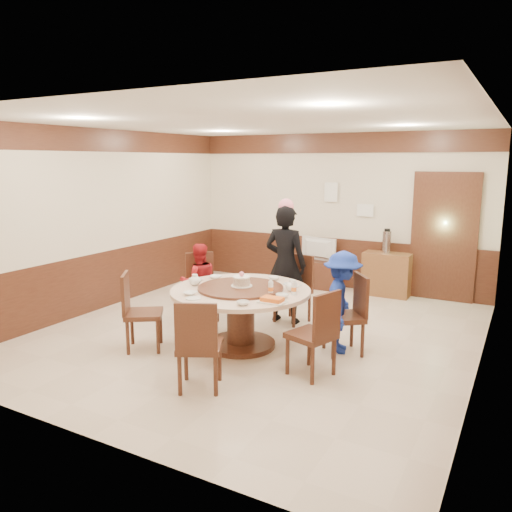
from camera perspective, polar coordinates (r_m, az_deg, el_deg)
The scene contains 31 objects.
room at distance 6.63m, azimuth 0.41°, elevation 0.08°, with size 6.00×6.04×2.84m.
banquet_table at distance 6.26m, azimuth -1.77°, elevation -5.71°, with size 1.74×1.74×0.78m.
chair_0 at distance 6.23m, azimuth 10.14°, elevation -8.17°, with size 0.62×0.62×0.97m.
chair_1 at distance 7.31m, azimuth 4.25°, elevation -5.16°, with size 0.53×0.54×0.97m.
chair_2 at distance 7.46m, azimuth -6.14°, elevation -4.86°, with size 0.62×0.62×0.97m.
chair_3 at distance 6.41m, azimuth -12.85°, elevation -7.73°, with size 0.61×0.61×0.97m.
chair_4 at distance 5.24m, azimuth -6.44°, elevation -11.80°, with size 0.59×0.59×0.97m.
chair_5 at distance 5.55m, azimuth 6.48°, elevation -10.48°, with size 0.56×0.56×0.97m.
person_standing at distance 7.17m, azimuth 3.38°, elevation -0.95°, with size 0.62×0.41×1.71m, color black.
person_red at distance 7.36m, azimuth -6.56°, elevation -2.95°, with size 0.55×0.43×1.14m, color maroon.
person_blue at distance 6.17m, azimuth 9.80°, elevation -5.22°, with size 0.81×0.46×1.25m, color #18309C.
birthday_cake at distance 6.21m, azimuth -1.66°, elevation -2.89°, with size 0.27×0.27×0.19m.
teapot_left at distance 6.41m, azimuth -6.98°, elevation -2.83°, with size 0.17×0.15×0.13m, color white.
teapot_right at distance 6.10m, azimuth 4.11°, elevation -3.48°, with size 0.17×0.15×0.13m, color white.
bowl_0 at distance 6.76m, azimuth -4.64°, elevation -2.41°, with size 0.16×0.16×0.04m, color white.
bowl_1 at distance 5.53m, azimuth -1.51°, elevation -5.40°, with size 0.14×0.14×0.04m, color white.
bowl_2 at distance 5.98m, azimuth -7.53°, elevation -4.26°, with size 0.16×0.16×0.04m, color white.
bowl_3 at distance 5.81m, azimuth 3.00°, elevation -4.58°, with size 0.15×0.15×0.05m, color white.
bowl_4 at distance 6.64m, azimuth -6.93°, elevation -2.70°, with size 0.16×0.16×0.04m, color white.
bowl_5 at distance 6.68m, azimuth 2.04°, elevation -2.54°, with size 0.14×0.14×0.04m, color white.
saucer_near at distance 5.81m, azimuth -7.18°, elevation -4.83°, with size 0.18×0.18×0.01m, color white.
saucer_far at distance 6.43m, azimuth 3.95°, elevation -3.23°, with size 0.18×0.18×0.01m, color white.
shrimp_platter at distance 5.61m, azimuth 1.86°, elevation -5.08°, with size 0.30×0.20×0.06m.
bottle_0 at distance 5.93m, azimuth 1.70°, elevation -3.70°, with size 0.06×0.06×0.16m, color white.
bottle_1 at distance 5.93m, azimuth 4.35°, elevation -3.70°, with size 0.06×0.06×0.16m, color white.
tv_stand at distance 9.34m, azimuth 6.85°, elevation -2.00°, with size 0.85×0.45×0.50m, color #432115.
television at distance 9.25m, azimuth 6.91°, elevation 0.78°, with size 0.73×0.10×0.42m, color gray.
side_cabinet at distance 8.96m, azimuth 14.72°, elevation -2.03°, with size 0.80×0.40×0.75m, color brown.
thermos at distance 8.86m, azimuth 14.71°, elevation 1.56°, with size 0.15×0.15×0.38m, color silver.
notice_left at distance 9.26m, azimuth 8.55°, elevation 7.23°, with size 0.25×0.00×0.35m, color white.
notice_right at distance 9.08m, azimuth 12.36°, elevation 5.13°, with size 0.30×0.00×0.22m, color white.
Camera 1 is at (3.10, -5.71, 2.32)m, focal length 35.00 mm.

